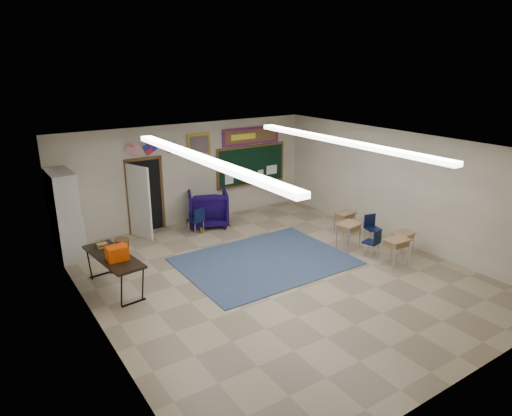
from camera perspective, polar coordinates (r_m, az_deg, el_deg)
floor at (r=10.65m, az=2.68°, el=-8.42°), size 9.00×9.00×0.00m
back_wall at (r=13.81m, az=-8.37°, el=4.25°), size 8.00×0.04×3.00m
front_wall at (r=7.27m, az=24.69°, el=-10.22°), size 8.00×0.04×3.00m
left_wall at (r=8.48m, az=-19.63°, el=-5.54°), size 0.04×9.00×3.00m
right_wall at (r=12.77m, az=17.43°, el=2.48°), size 0.04×9.00×3.00m
ceiling at (r=9.70m, az=2.94°, el=7.67°), size 8.00×9.00×0.04m
area_rug at (r=11.34m, az=1.09°, el=-6.64°), size 4.00×3.00×0.02m
fluorescent_strips at (r=9.71m, az=2.93°, el=7.32°), size 3.86×6.00×0.10m
doorway at (r=13.24m, az=-13.86°, el=1.33°), size 1.10×0.89×2.16m
chalkboard at (r=14.83m, az=-0.59°, el=5.25°), size 2.55×0.14×1.30m
bulletin_board at (r=14.64m, az=-0.61°, el=9.02°), size 2.10×0.05×0.55m
framed_art_print at (r=13.75m, az=-7.14°, el=7.87°), size 0.75×0.05×0.65m
wall_clock at (r=13.38m, az=-10.61°, el=7.42°), size 0.32×0.05×0.32m
wall_flags at (r=13.03m, az=-14.05°, el=7.50°), size 1.16×0.06×0.70m
storage_cabinet at (r=12.23m, az=-22.77°, el=-0.76°), size 0.59×1.25×2.20m
wingback_armchair at (r=13.68m, az=-6.02°, el=-0.00°), size 1.51×1.53×1.06m
student_chair_reading at (r=13.03m, az=-7.53°, el=-1.60°), size 0.47×0.47×0.80m
student_chair_desk_a at (r=11.81m, az=14.19°, el=-4.25°), size 0.46×0.46×0.75m
student_chair_desk_b at (r=12.72m, az=14.37°, el=-2.60°), size 0.46×0.46×0.76m
student_desk_front_left at (r=12.10m, az=11.50°, el=-3.33°), size 0.69×0.57×0.74m
student_desk_front_right at (r=13.14m, az=11.03°, el=-1.74°), size 0.59×0.46×0.66m
student_desk_back_left at (r=11.46m, az=17.10°, el=-5.15°), size 0.59×0.46×0.69m
student_desk_back_right at (r=12.07m, az=17.88°, el=-4.19°), size 0.57×0.46×0.64m
folding_table at (r=10.33m, az=-17.25°, el=-7.51°), size 0.84×1.95×1.08m
wooden_stool at (r=11.55m, az=-16.29°, el=-5.19°), size 0.36×0.36×0.64m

